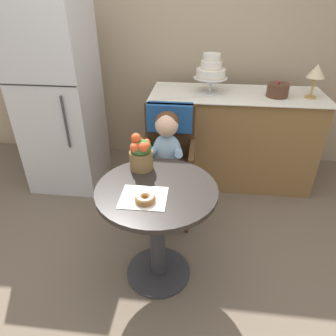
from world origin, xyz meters
The scene contains 13 objects.
ground_plane centered at (0.00, 0.00, 0.00)m, with size 8.00×8.00×0.00m, color #6B5B4C.
back_wall centered at (0.00, 1.85, 1.35)m, with size 4.80×0.10×2.70m, color tan.
cafe_table centered at (0.00, 0.00, 0.51)m, with size 0.72×0.72×0.72m.
wicker_chair centered at (-0.01, 0.71, 0.64)m, with size 0.42×0.45×0.95m.
seated_child centered at (-0.01, 0.55, 0.68)m, with size 0.27×0.32×0.73m.
paper_napkin centered at (-0.06, -0.10, 0.72)m, with size 0.26×0.22×0.00m, color white.
donut_front centered at (-0.04, -0.14, 0.75)m, with size 0.12×0.12×0.05m.
flower_vase centered at (-0.13, 0.21, 0.83)m, with size 0.15×0.15×0.24m.
display_counter centered at (0.55, 1.30, 0.45)m, with size 1.56×0.62×0.90m.
tiered_cake_stand centered at (0.30, 1.30, 1.10)m, with size 0.30×0.30×0.34m.
round_layer_cake centered at (0.88, 1.25, 0.96)m, with size 0.19×0.19×0.14m.
table_lamp centered at (1.16, 1.24, 1.12)m, with size 0.15×0.15×0.28m.
refrigerator centered at (-1.05, 1.10, 0.85)m, with size 0.64×0.63×1.70m.
Camera 1 is at (0.23, -1.44, 1.73)m, focal length 32.47 mm.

